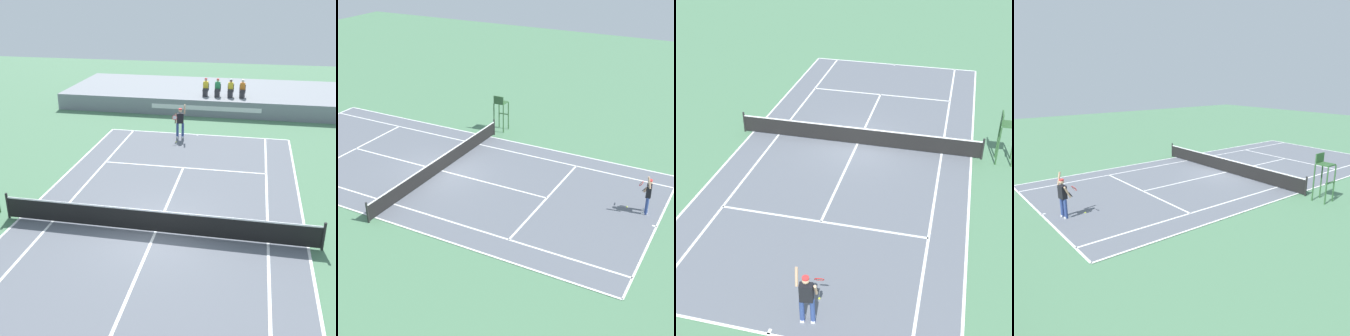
# 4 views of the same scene
# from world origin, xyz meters

# --- Properties ---
(ground_plane) EXTENTS (80.00, 80.00, 0.00)m
(ground_plane) POSITION_xyz_m (0.00, 0.00, 0.00)
(ground_plane) COLOR #4C7A56
(court) EXTENTS (11.08, 23.88, 0.03)m
(court) POSITION_xyz_m (0.00, 0.00, 0.01)
(court) COLOR slate
(court) RESTS_ON ground
(net) EXTENTS (11.98, 0.10, 1.07)m
(net) POSITION_xyz_m (0.00, 0.00, 0.52)
(net) COLOR black
(net) RESTS_ON ground
(tennis_player) EXTENTS (0.75, 0.71, 2.08)m
(tennis_player) POSITION_xyz_m (-0.98, 11.13, 0.99)
(tennis_player) COLOR navy
(tennis_player) RESTS_ON ground
(tennis_ball) EXTENTS (0.07, 0.07, 0.07)m
(tennis_ball) POSITION_xyz_m (-1.06, 10.21, 0.03)
(tennis_ball) COLOR #D1E533
(tennis_ball) RESTS_ON ground
(umpire_chair) EXTENTS (0.77, 0.77, 2.44)m
(umpire_chair) POSITION_xyz_m (-6.84, 0.00, 1.56)
(umpire_chair) COLOR #2D562D
(umpire_chair) RESTS_ON ground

